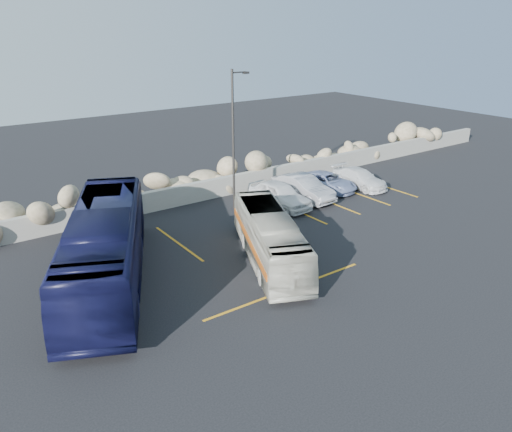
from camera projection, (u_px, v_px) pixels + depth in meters
ground at (308, 285)px, 21.00m from camera, size 90.00×90.00×0.00m
seawall at (176, 196)px, 29.88m from camera, size 60.00×0.40×1.20m
riprap_pile at (167, 180)px, 30.54m from camera, size 54.00×2.80×2.60m
parking_lines at (305, 221)px, 27.74m from camera, size 18.16×9.36×0.01m
lamppost at (234, 137)px, 28.03m from camera, size 1.14×0.18×8.00m
vintage_bus at (270, 238)px, 22.71m from camera, size 5.15×8.39×2.32m
tour_coach at (106, 247)px, 20.70m from camera, size 7.35×11.66×3.23m
car_a at (279, 195)px, 29.66m from camera, size 2.09×4.56×1.52m
car_b at (303, 188)px, 30.97m from camera, size 1.75×4.53×1.47m
car_c at (359, 178)px, 33.28m from camera, size 1.73×4.18×1.21m
car_d at (328, 182)px, 32.66m from camera, size 2.29×4.28×1.14m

